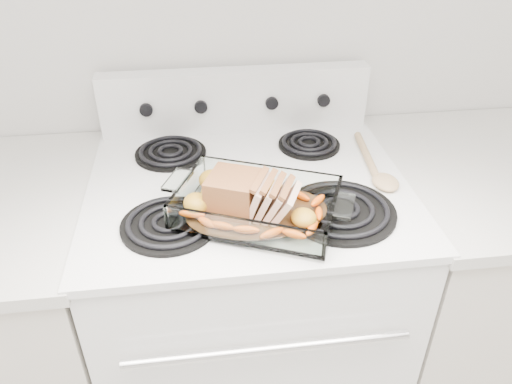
{
  "coord_description": "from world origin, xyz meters",
  "views": [
    {
      "loc": [
        -0.12,
        0.62,
        1.59
      ],
      "look_at": [
        0.0,
        1.52,
        0.99
      ],
      "focal_mm": 35.0,
      "sensor_mm": 36.0,
      "label": 1
    }
  ],
  "objects": [
    {
      "name": "roast_vegetables",
      "position": [
        -0.0,
        1.53,
        0.97
      ],
      "size": [
        0.34,
        0.18,
        0.04
      ],
      "rotation": [
        0.0,
        0.0,
        0.31
      ],
      "color": "#CE5C0E",
      "rests_on": "baking_dish"
    },
    {
      "name": "wooden_spoon",
      "position": [
        0.33,
        1.65,
        0.95
      ],
      "size": [
        0.06,
        0.3,
        0.02
      ],
      "rotation": [
        0.0,
        0.0,
        -0.1
      ],
      "color": "tan",
      "rests_on": "electric_range"
    },
    {
      "name": "baking_dish",
      "position": [
        0.0,
        1.5,
        0.96
      ],
      "size": [
        0.34,
        0.22,
        0.07
      ],
      "rotation": [
        0.0,
        0.0,
        -0.41
      ],
      "color": "white",
      "rests_on": "electric_range"
    },
    {
      "name": "pork_roast",
      "position": [
        -0.03,
        1.5,
        0.99
      ],
      "size": [
        0.19,
        0.1,
        0.08
      ],
      "rotation": [
        0.0,
        0.0,
        -0.32
      ],
      "color": "brown",
      "rests_on": "baking_dish"
    },
    {
      "name": "electric_range",
      "position": [
        0.0,
        1.66,
        0.48
      ],
      "size": [
        0.78,
        0.7,
        1.12
      ],
      "color": "white",
      "rests_on": "ground"
    },
    {
      "name": "counter_right",
      "position": [
        0.67,
        1.66,
        0.47
      ],
      "size": [
        0.58,
        0.68,
        0.93
      ],
      "color": "silver",
      "rests_on": "ground"
    },
    {
      "name": "counter_left",
      "position": [
        -0.67,
        1.66,
        0.47
      ],
      "size": [
        0.58,
        0.68,
        0.93
      ],
      "color": "silver",
      "rests_on": "ground"
    }
  ]
}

